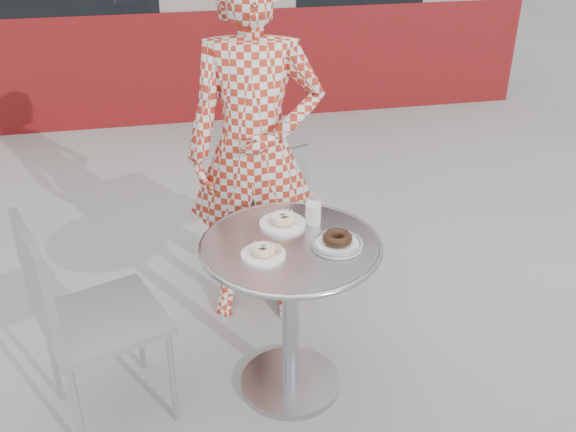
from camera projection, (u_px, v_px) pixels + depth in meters
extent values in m
plane|color=#A6A49E|center=(294.00, 382.00, 2.95)|extent=(60.00, 60.00, 0.00)
cube|color=maroon|center=(209.00, 65.00, 5.89)|extent=(6.02, 0.20, 1.00)
cylinder|color=silver|center=(290.00, 382.00, 2.93)|extent=(0.45, 0.45, 0.03)
cylinder|color=silver|center=(291.00, 318.00, 2.76)|extent=(0.07, 0.07, 0.72)
cylinder|color=silver|center=(291.00, 245.00, 2.59)|extent=(0.72, 0.72, 0.02)
torus|color=silver|center=(291.00, 245.00, 2.59)|extent=(0.75, 0.75, 0.02)
cube|color=#B0B2B8|center=(261.00, 206.00, 3.61)|extent=(0.49, 0.49, 0.03)
cube|color=#B0B2B8|center=(277.00, 185.00, 3.38)|extent=(0.36, 0.16, 0.38)
cube|color=#B0B2B8|center=(103.00, 319.00, 2.58)|extent=(0.58, 0.58, 0.03)
cube|color=#B0B2B8|center=(37.00, 286.00, 2.36)|extent=(0.19, 0.44, 0.45)
imported|color=#AF2E1B|center=(255.00, 152.00, 3.05)|extent=(0.72, 0.55, 1.79)
cylinder|color=white|center=(283.00, 224.00, 2.71)|extent=(0.20, 0.20, 0.01)
torus|color=tan|center=(283.00, 218.00, 2.70)|extent=(0.11, 0.11, 0.04)
cylinder|color=white|center=(263.00, 254.00, 2.49)|extent=(0.18, 0.18, 0.01)
torus|color=tan|center=(263.00, 249.00, 2.48)|extent=(0.10, 0.10, 0.03)
sphere|color=#B77A3F|center=(278.00, 248.00, 2.49)|extent=(0.04, 0.04, 0.04)
cylinder|color=white|center=(337.00, 244.00, 2.56)|extent=(0.20, 0.20, 0.01)
torus|color=black|center=(337.00, 238.00, 2.55)|extent=(0.12, 0.12, 0.04)
torus|color=black|center=(337.00, 243.00, 2.56)|extent=(0.21, 0.21, 0.02)
cylinder|color=white|center=(313.00, 214.00, 2.70)|extent=(0.06, 0.06, 0.09)
cylinder|color=white|center=(313.00, 212.00, 2.70)|extent=(0.07, 0.07, 0.11)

